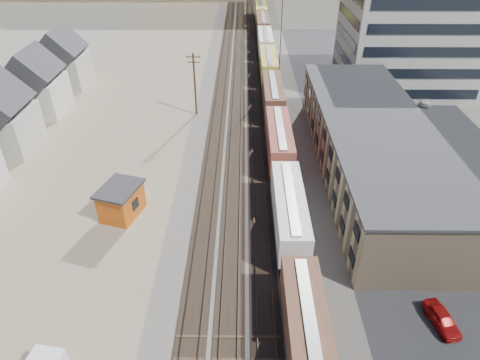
{
  "coord_description": "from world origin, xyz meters",
  "views": [
    {
      "loc": [
        -0.91,
        -21.44,
        29.35
      ],
      "look_at": [
        -1.27,
        18.31,
        3.0
      ],
      "focal_mm": 32.0,
      "sensor_mm": 36.0,
      "label": 1
    }
  ],
  "objects_px": {
    "freight_train": "(270,78)",
    "utility_pole_north": "(195,83)",
    "parked_car_red": "(442,319)",
    "parked_car_blue": "(381,93)",
    "maintenance_shed": "(121,201)"
  },
  "relations": [
    {
      "from": "maintenance_shed",
      "to": "parked_car_red",
      "type": "height_order",
      "value": "maintenance_shed"
    },
    {
      "from": "utility_pole_north",
      "to": "parked_car_blue",
      "type": "relative_size",
      "value": 1.76
    },
    {
      "from": "maintenance_shed",
      "to": "parked_car_red",
      "type": "bearing_deg",
      "value": -25.99
    },
    {
      "from": "utility_pole_north",
      "to": "parked_car_blue",
      "type": "height_order",
      "value": "utility_pole_north"
    },
    {
      "from": "parked_car_red",
      "to": "parked_car_blue",
      "type": "height_order",
      "value": "parked_car_blue"
    },
    {
      "from": "utility_pole_north",
      "to": "parked_car_red",
      "type": "distance_m",
      "value": 47.29
    },
    {
      "from": "freight_train",
      "to": "parked_car_blue",
      "type": "height_order",
      "value": "freight_train"
    },
    {
      "from": "utility_pole_north",
      "to": "freight_train",
      "type": "bearing_deg",
      "value": 36.45
    },
    {
      "from": "freight_train",
      "to": "maintenance_shed",
      "type": "xyz_separation_m",
      "value": [
        -17.95,
        -35.26,
        -0.94
      ]
    },
    {
      "from": "freight_train",
      "to": "parked_car_red",
      "type": "xyz_separation_m",
      "value": [
        11.57,
        -49.65,
        -2.12
      ]
    },
    {
      "from": "parked_car_blue",
      "to": "maintenance_shed",
      "type": "bearing_deg",
      "value": 157.37
    },
    {
      "from": "utility_pole_north",
      "to": "parked_car_blue",
      "type": "xyz_separation_m",
      "value": [
        31.72,
        7.48,
        -4.51
      ]
    },
    {
      "from": "freight_train",
      "to": "utility_pole_north",
      "type": "height_order",
      "value": "utility_pole_north"
    },
    {
      "from": "maintenance_shed",
      "to": "parked_car_blue",
      "type": "relative_size",
      "value": 1.03
    },
    {
      "from": "parked_car_red",
      "to": "maintenance_shed",
      "type": "bearing_deg",
      "value": 143.18
    }
  ]
}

